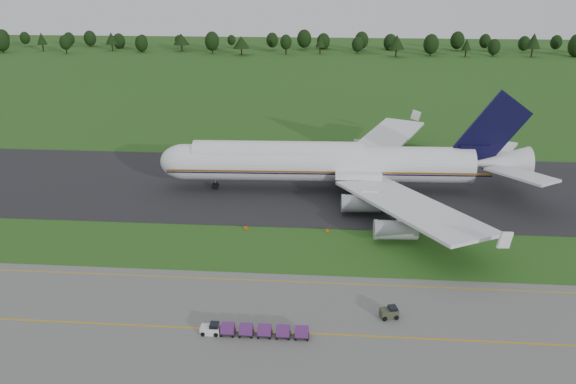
# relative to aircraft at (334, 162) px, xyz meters

# --- Properties ---
(ground) EXTENTS (600.00, 600.00, 0.00)m
(ground) POSITION_rel_aircraft_xyz_m (-8.51, -26.28, -5.89)
(ground) COLOR #234F17
(ground) RESTS_ON ground
(taxiway) EXTENTS (300.00, 40.00, 0.08)m
(taxiway) POSITION_rel_aircraft_xyz_m (-8.51, 1.72, -5.85)
(taxiway) COLOR black
(taxiway) RESTS_ON ground
(apron_markings) EXTENTS (300.00, 30.20, 0.01)m
(apron_markings) POSITION_rel_aircraft_xyz_m (-8.51, -53.26, -5.82)
(apron_markings) COLOR #C4950B
(apron_markings) RESTS_ON apron
(tree_line) EXTENTS (524.58, 22.63, 11.93)m
(tree_line) POSITION_rel_aircraft_xyz_m (-7.36, 194.48, 0.30)
(tree_line) COLOR black
(tree_line) RESTS_ON ground
(aircraft) EXTENTS (73.20, 71.55, 20.62)m
(aircraft) POSITION_rel_aircraft_xyz_m (0.00, 0.00, 0.00)
(aircraft) COLOR white
(aircraft) RESTS_ON ground
(baggage_train) EXTENTS (13.23, 1.40, 1.35)m
(baggage_train) POSITION_rel_aircraft_xyz_m (-9.57, -49.20, -5.10)
(baggage_train) COLOR silver
(baggage_train) RESTS_ON apron
(utility_cart) EXTENTS (2.46, 1.82, 1.21)m
(utility_cart) POSITION_rel_aircraft_xyz_m (7.19, -44.11, -5.24)
(utility_cart) COLOR #333A28
(utility_cart) RESTS_ON apron
(edge_markers) EXTENTS (42.12, 0.30, 0.60)m
(edge_markers) POSITION_rel_aircraft_xyz_m (5.99, -19.66, -5.61)
(edge_markers) COLOR #EF4907
(edge_markers) RESTS_ON ground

